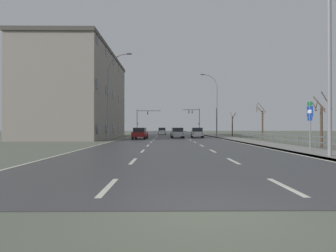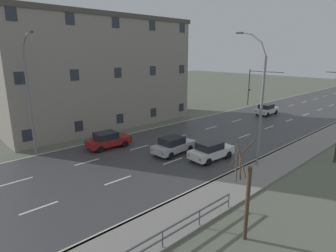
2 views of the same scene
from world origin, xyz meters
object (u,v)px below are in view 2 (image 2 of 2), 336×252
(car_near_right, at_px, (267,109))
(car_distant, at_px, (108,140))
(car_far_right, at_px, (211,150))
(street_lamp_midground, at_px, (259,104))
(brick_building, at_px, (95,72))
(traffic_signal_left, at_px, (255,82))
(street_lamp_left_bank, at_px, (30,98))
(car_far_left, at_px, (173,145))

(car_near_right, height_order, car_distant, same)
(car_far_right, relative_size, car_near_right, 1.02)
(car_far_right, xyz_separation_m, car_distant, (-8.53, -4.86, 0.00))
(street_lamp_midground, xyz_separation_m, brick_building, (-21.47, -2.10, 1.46))
(street_lamp_midground, bearing_deg, traffic_signal_left, 121.08)
(street_lamp_left_bank, height_order, traffic_signal_left, street_lamp_left_bank)
(street_lamp_midground, distance_m, car_near_right, 20.90)
(traffic_signal_left, bearing_deg, brick_building, -105.96)
(street_lamp_midground, bearing_deg, car_distant, -151.32)
(car_far_left, bearing_deg, traffic_signal_left, 103.05)
(street_lamp_left_bank, relative_size, brick_building, 0.45)
(street_lamp_left_bank, bearing_deg, brick_building, 123.93)
(car_distant, xyz_separation_m, brick_building, (-9.72, 4.33, 5.72))
(car_far_left, relative_size, car_distant, 1.00)
(traffic_signal_left, relative_size, car_distant, 1.45)
(street_lamp_midground, bearing_deg, car_near_right, 116.08)
(traffic_signal_left, relative_size, brick_building, 0.26)
(traffic_signal_left, bearing_deg, street_lamp_midground, -58.92)
(street_lamp_left_bank, height_order, brick_building, brick_building)
(car_far_left, bearing_deg, brick_building, 173.50)
(car_far_left, height_order, car_near_right, same)
(traffic_signal_left, relative_size, car_far_left, 1.45)
(car_near_right, xyz_separation_m, brick_building, (-12.48, -20.47, 5.72))
(car_far_left, bearing_deg, car_far_right, 20.01)
(brick_building, bearing_deg, car_far_left, -3.20)
(car_far_right, xyz_separation_m, car_near_right, (-5.77, 19.94, 0.00))
(car_distant, bearing_deg, street_lamp_left_bank, -115.25)
(car_distant, distance_m, brick_building, 12.08)
(car_far_left, distance_m, brick_building, 16.14)
(traffic_signal_left, bearing_deg, car_far_left, -73.65)
(car_far_right, bearing_deg, car_far_left, -153.64)
(car_distant, bearing_deg, car_far_left, 36.52)
(car_near_right, xyz_separation_m, car_distant, (-2.76, -24.80, 0.00))
(street_lamp_midground, xyz_separation_m, car_far_left, (-6.40, -2.94, -4.25))
(street_lamp_left_bank, bearing_deg, car_near_right, 79.18)
(street_lamp_midground, height_order, traffic_signal_left, street_lamp_midground)
(traffic_signal_left, distance_m, car_distant, 30.19)
(street_lamp_midground, xyz_separation_m, traffic_signal_left, (-14.16, 23.49, -0.99))
(traffic_signal_left, height_order, car_far_right, traffic_signal_left)
(traffic_signal_left, distance_m, car_far_left, 27.73)
(traffic_signal_left, height_order, car_near_right, traffic_signal_left)
(traffic_signal_left, relative_size, car_far_right, 1.45)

